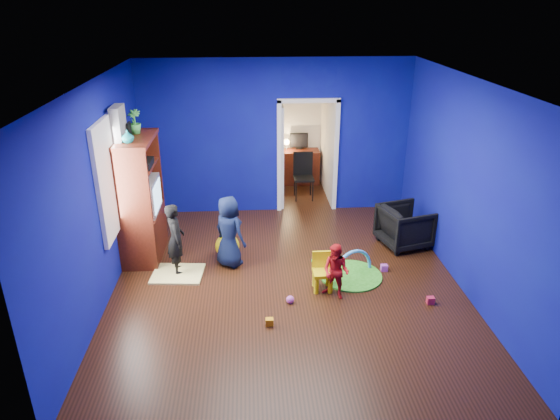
{
  "coord_description": "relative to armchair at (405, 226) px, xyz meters",
  "views": [
    {
      "loc": [
        -0.51,
        -6.29,
        3.89
      ],
      "look_at": [
        -0.07,
        0.4,
        1.0
      ],
      "focal_mm": 32.0,
      "sensor_mm": 36.0,
      "label": 1
    }
  ],
  "objects": [
    {
      "name": "toy_3",
      "position": [
        -1.58,
        -0.54,
        -0.29
      ],
      "size": [
        0.11,
        0.11,
        0.11
      ],
      "primitive_type": "sphere",
      "color": "green",
      "rests_on": "floor"
    },
    {
      "name": "vase",
      "position": [
        -4.28,
        -0.36,
        1.7
      ],
      "size": [
        0.22,
        0.22,
        0.18
      ],
      "primitive_type": "imported",
      "rotation": [
        0.0,
        0.0,
        -0.27
      ],
      "color": "#0D676C",
      "rests_on": "tv_armoire"
    },
    {
      "name": "window_left",
      "position": [
        -4.55,
        -0.75,
        1.2
      ],
      "size": [
        0.03,
        0.95,
        1.55
      ],
      "primitive_type": "cube",
      "color": "white",
      "rests_on": "wall_left"
    },
    {
      "name": "toy_0",
      "position": [
        -0.14,
        -1.75,
        -0.3
      ],
      "size": [
        0.1,
        0.08,
        0.1
      ],
      "primitive_type": "cube",
      "color": "red",
      "rests_on": "floor"
    },
    {
      "name": "wall_left",
      "position": [
        -4.56,
        -1.1,
        1.1
      ],
      "size": [
        0.02,
        5.5,
        2.9
      ],
      "primitive_type": "cube",
      "color": "#0B0B7D",
      "rests_on": "floor"
    },
    {
      "name": "desk_monitor",
      "position": [
        -1.46,
        3.28,
        0.6
      ],
      "size": [
        0.4,
        0.05,
        0.32
      ],
      "primitive_type": "cube",
      "color": "black",
      "rests_on": "study_desk"
    },
    {
      "name": "wall_front",
      "position": [
        -2.06,
        -3.85,
        1.1
      ],
      "size": [
        5.0,
        0.02,
        2.9
      ],
      "primitive_type": "cube",
      "color": "#0B0B7D",
      "rests_on": "floor"
    },
    {
      "name": "wall_right",
      "position": [
        0.44,
        -1.1,
        1.1
      ],
      "size": [
        0.02,
        5.5,
        2.9
      ],
      "primitive_type": "cube",
      "color": "#0B0B7D",
      "rests_on": "floor"
    },
    {
      "name": "toy_4",
      "position": [
        -0.54,
        -0.83,
        -0.3
      ],
      "size": [
        0.1,
        0.08,
        0.1
      ],
      "primitive_type": "cube",
      "color": "#B945AE",
      "rests_on": "floor"
    },
    {
      "name": "wall_back",
      "position": [
        -2.06,
        1.65,
        1.1
      ],
      "size": [
        5.0,
        0.02,
        2.9
      ],
      "primitive_type": "cube",
      "color": "#0B0B7D",
      "rests_on": "floor"
    },
    {
      "name": "toddler_red",
      "position": [
        -1.42,
        -1.49,
        0.05
      ],
      "size": [
        0.49,
        0.47,
        0.8
      ],
      "primitive_type": "imported",
      "rotation": [
        0.0,
        0.0,
        -0.6
      ],
      "color": "red",
      "rests_on": "floor"
    },
    {
      "name": "floor",
      "position": [
        -2.06,
        -1.1,
        -0.35
      ],
      "size": [
        5.0,
        5.5,
        0.01
      ],
      "primitive_type": "cube",
      "color": "black",
      "rests_on": "ground"
    },
    {
      "name": "armchair",
      "position": [
        0.0,
        0.0,
        0.0
      ],
      "size": [
        0.94,
        0.92,
        0.7
      ],
      "primitive_type": "imported",
      "rotation": [
        0.0,
        0.0,
        1.85
      ],
      "color": "black",
      "rests_on": "floor"
    },
    {
      "name": "book_shelf",
      "position": [
        -1.46,
        3.27,
        1.67
      ],
      "size": [
        0.88,
        0.24,
        0.04
      ],
      "primitive_type": "cube",
      "color": "white",
      "rests_on": "study_desk"
    },
    {
      "name": "potted_plant",
      "position": [
        -4.28,
        0.16,
        1.79
      ],
      "size": [
        0.22,
        0.22,
        0.36
      ],
      "primitive_type": "imported",
      "rotation": [
        0.0,
        0.0,
        -0.11
      ],
      "color": "#338D38",
      "rests_on": "tv_armoire"
    },
    {
      "name": "child_navy",
      "position": [
        -2.9,
        -0.48,
        0.22
      ],
      "size": [
        0.65,
        0.64,
        1.14
      ],
      "primitive_type": "imported",
      "rotation": [
        0.0,
        0.0,
        2.4
      ],
      "color": "#0F1839",
      "rests_on": "floor"
    },
    {
      "name": "child_black",
      "position": [
        -3.69,
        -0.65,
        0.21
      ],
      "size": [
        0.37,
        0.46,
        1.11
      ],
      "primitive_type": "imported",
      "rotation": [
        0.0,
        0.0,
        1.84
      ],
      "color": "black",
      "rests_on": "floor"
    },
    {
      "name": "toy_arch",
      "position": [
        -1.08,
        -0.96,
        -0.33
      ],
      "size": [
        0.74,
        0.48,
        0.83
      ],
      "primitive_type": "torus",
      "rotation": [
        1.57,
        0.0,
        0.55
      ],
      "color": "#3F8CD8",
      "rests_on": "floor"
    },
    {
      "name": "kid_chair",
      "position": [
        -1.57,
        -1.29,
        -0.1
      ],
      "size": [
        0.28,
        0.28,
        0.5
      ],
      "primitive_type": "cube",
      "rotation": [
        0.0,
        0.0,
        0.01
      ],
      "color": "yellow",
      "rests_on": "floor"
    },
    {
      "name": "desk_lamp",
      "position": [
        -1.74,
        3.22,
        0.58
      ],
      "size": [
        0.14,
        0.14,
        0.14
      ],
      "primitive_type": "sphere",
      "color": "#FFD88C",
      "rests_on": "study_desk"
    },
    {
      "name": "hopper_ball",
      "position": [
        -2.95,
        -0.23,
        -0.15
      ],
      "size": [
        0.39,
        0.39,
        0.39
      ],
      "primitive_type": "sphere",
      "color": "yellow",
      "rests_on": "floor"
    },
    {
      "name": "folding_chair",
      "position": [
        -1.46,
        2.2,
        0.11
      ],
      "size": [
        0.4,
        0.4,
        0.92
      ],
      "primitive_type": "cube",
      "color": "black",
      "rests_on": "floor"
    },
    {
      "name": "curtain",
      "position": [
        -4.43,
        -0.2,
        0.9
      ],
      "size": [
        0.14,
        0.42,
        2.4
      ],
      "primitive_type": "cube",
      "color": "slate",
      "rests_on": "floor"
    },
    {
      "name": "yellow_blanket",
      "position": [
        -3.69,
        -0.75,
        -0.33
      ],
      "size": [
        0.8,
        0.66,
        0.03
      ],
      "primitive_type": "cube",
      "rotation": [
        0.0,
        0.0,
        -0.08
      ],
      "color": "#F2E07A",
      "rests_on": "floor"
    },
    {
      "name": "toy_1",
      "position": [
        -0.3,
        0.14,
        -0.29
      ],
      "size": [
        0.11,
        0.11,
        0.11
      ],
      "primitive_type": "sphere",
      "color": "blue",
      "rests_on": "floor"
    },
    {
      "name": "ceiling",
      "position": [
        -2.06,
        -1.1,
        2.55
      ],
      "size": [
        5.0,
        5.5,
        0.01
      ],
      "primitive_type": "cube",
      "color": "white",
      "rests_on": "wall_back"
    },
    {
      "name": "toy_2",
      "position": [
        -2.36,
        -2.1,
        -0.3
      ],
      "size": [
        0.1,
        0.08,
        0.1
      ],
      "primitive_type": "cube",
      "color": "orange",
      "rests_on": "floor"
    },
    {
      "name": "alcove",
      "position": [
        -1.46,
        2.53,
        0.9
      ],
      "size": [
        1.0,
        1.75,
        2.5
      ],
      "primitive_type": null,
      "color": "silver",
      "rests_on": "floor"
    },
    {
      "name": "tv_armoire",
      "position": [
        -4.28,
        -0.06,
        0.63
      ],
      "size": [
        0.58,
        1.14,
        1.96
      ],
      "primitive_type": "cube",
      "color": "#3C140A",
      "rests_on": "floor"
    },
    {
      "name": "toy_5",
      "position": [
        -2.05,
        -1.61,
        -0.29
      ],
      "size": [
        0.11,
        0.11,
        0.11
      ],
      "primitive_type": "sphere",
      "color": "#C64AAB",
      "rests_on": "floor"
    },
    {
      "name": "doorway",
      "position": [
        -1.46,
        1.65,
        0.7
      ],
      "size": [
        1.16,
        0.1,
        2.1
      ],
      "primitive_type": "cube",
      "color": "white",
      "rests_on": "floor"
    },
    {
      "name": "play_mat",
      "position": [
        -1.08,
        -0.96,
        -0.34
      ],
      "size": [
        0.93,
        0.93,
        0.02
      ],
      "primitive_type": "cylinder",
      "color": "#469C23",
      "rests_on": "floor"
    },
    {
      "name": "study_desk",
      "position": [
        -1.46,
        3.16,
        0.03
      ],
      "size": [
        0.88,
        0.44,
        0.75
      ],
      "primitive_type": "cube",
      "color": "#3D140A",
      "rests_on": "floor"
    },
    {
      "name": "crt_tv",
      "position": [
        -4.24,
        -0.06,
        0.67
      ],
      "size": [
        0.46,
        0.7,
        0.54
      ],
      "primitive_type": "cube",
      "color": "silver",
      "rests_on": "tv_armoire"
    }
  ]
}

